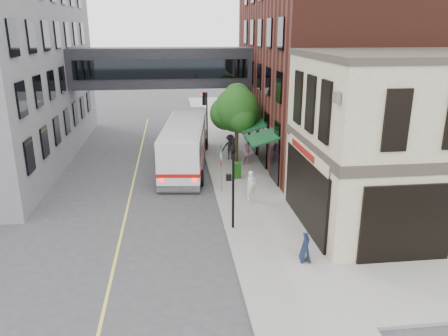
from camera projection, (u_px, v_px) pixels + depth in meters
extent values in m
plane|color=#38383A|center=(230.00, 250.00, 19.48)|extent=(120.00, 120.00, 0.00)
cube|color=gray|center=(232.00, 158.00, 32.92)|extent=(4.00, 60.00, 0.15)
cube|color=tan|center=(409.00, 144.00, 21.15)|extent=(10.00, 8.00, 8.15)
cube|color=#38332B|center=(409.00, 143.00, 21.13)|extent=(10.12, 8.12, 0.50)
cube|color=#38332B|center=(421.00, 55.00, 19.86)|extent=(10.12, 8.12, 0.30)
cube|color=black|center=(305.00, 192.00, 21.25)|extent=(0.14, 6.40, 3.40)
cube|color=black|center=(304.00, 192.00, 21.25)|extent=(0.04, 5.90, 3.00)
cube|color=maroon|center=(302.00, 150.00, 21.22)|extent=(0.03, 3.60, 0.32)
cube|color=#492017|center=(336.00, 62.00, 32.66)|extent=(12.00, 18.00, 14.00)
cube|color=#0C3817|center=(248.00, 121.00, 31.92)|extent=(1.80, 13.00, 0.40)
cube|color=black|center=(162.00, 68.00, 34.16)|extent=(14.00, 3.00, 3.00)
cube|color=black|center=(162.00, 69.00, 32.70)|extent=(13.00, 0.08, 1.40)
cube|color=black|center=(162.00, 66.00, 35.63)|extent=(13.00, 0.08, 1.40)
cylinder|color=black|center=(233.00, 184.00, 20.68)|extent=(0.12, 0.12, 4.50)
cube|color=black|center=(229.00, 177.00, 20.55)|extent=(0.25, 0.22, 0.30)
imported|color=black|center=(233.00, 146.00, 20.12)|extent=(0.20, 0.16, 1.00)
cylinder|color=black|center=(207.00, 121.00, 34.86)|extent=(0.12, 0.12, 4.50)
cube|color=black|center=(204.00, 116.00, 34.73)|extent=(0.25, 0.22, 0.30)
cube|color=black|center=(204.00, 99.00, 34.30)|extent=(0.28, 0.28, 1.00)
sphere|color=#FF0C05|center=(202.00, 94.00, 34.17)|extent=(0.18, 0.18, 0.18)
cylinder|color=gray|center=(221.00, 167.00, 25.64)|extent=(0.08, 0.08, 3.00)
cube|color=white|center=(221.00, 156.00, 25.42)|extent=(0.03, 0.75, 0.22)
cube|color=#0C591E|center=(221.00, 147.00, 25.25)|extent=(0.03, 0.70, 0.18)
cube|color=#B20C0C|center=(221.00, 164.00, 25.57)|extent=(0.03, 0.30, 0.40)
cylinder|color=#382619|center=(237.00, 143.00, 31.54)|extent=(0.28, 0.28, 2.80)
sphere|color=#124615|center=(237.00, 110.00, 30.81)|extent=(3.20, 3.20, 3.20)
sphere|color=#124615|center=(247.00, 114.00, 31.50)|extent=(2.20, 2.20, 2.20)
sphere|color=#124615|center=(226.00, 113.00, 31.11)|extent=(2.40, 2.40, 2.40)
sphere|color=#124615|center=(237.00, 97.00, 31.14)|extent=(2.00, 2.00, 2.00)
cube|color=#D8CC4C|center=(134.00, 180.00, 28.36)|extent=(0.12, 40.00, 0.01)
cube|color=silver|center=(185.00, 143.00, 31.02)|extent=(3.89, 12.00, 2.97)
cube|color=black|center=(185.00, 135.00, 30.86)|extent=(3.92, 11.81, 1.08)
cube|color=#B20C0C|center=(186.00, 149.00, 31.18)|extent=(3.95, 12.03, 0.23)
cylinder|color=black|center=(160.00, 178.00, 27.27)|extent=(0.42, 1.05, 1.03)
cylinder|color=black|center=(201.00, 178.00, 27.29)|extent=(0.42, 1.05, 1.03)
cylinder|color=black|center=(174.00, 145.00, 35.08)|extent=(0.42, 1.05, 1.03)
cylinder|color=black|center=(206.00, 145.00, 35.10)|extent=(0.42, 1.05, 1.03)
imported|color=white|center=(251.00, 185.00, 24.59)|extent=(0.72, 0.61, 1.68)
imported|color=#C6809B|center=(248.00, 154.00, 31.01)|extent=(0.79, 0.65, 1.50)
imported|color=black|center=(230.00, 147.00, 32.19)|extent=(1.24, 0.75, 1.88)
cube|color=#185112|center=(237.00, 170.00, 28.33)|extent=(0.54, 0.49, 1.01)
cube|color=black|center=(306.00, 248.00, 18.18)|extent=(0.50, 0.68, 1.12)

